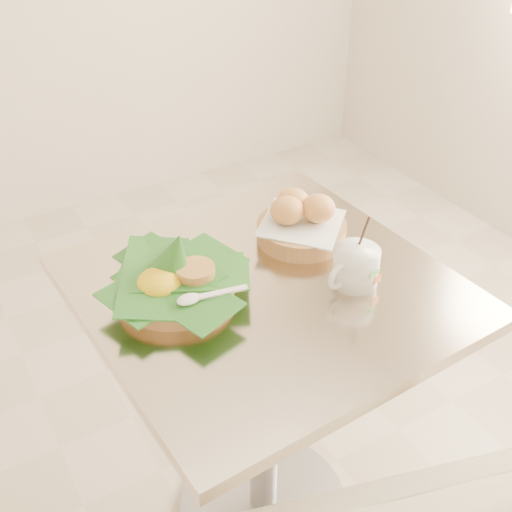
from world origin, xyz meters
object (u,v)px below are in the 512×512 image
cafe_table (265,363)px  coffee_mug (355,266)px  rice_basket (174,278)px  bread_basket (301,222)px

cafe_table → coffee_mug: coffee_mug is taller
rice_basket → bread_basket: rice_basket is taller
cafe_table → coffee_mug: size_ratio=4.75×
cafe_table → bread_basket: (0.15, 0.11, 0.26)m
cafe_table → bread_basket: bread_basket is taller
cafe_table → coffee_mug: (0.15, -0.09, 0.26)m
rice_basket → cafe_table: bearing=-20.2°
cafe_table → coffee_mug: 0.32m
cafe_table → bread_basket: 0.32m
cafe_table → rice_basket: size_ratio=2.61×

